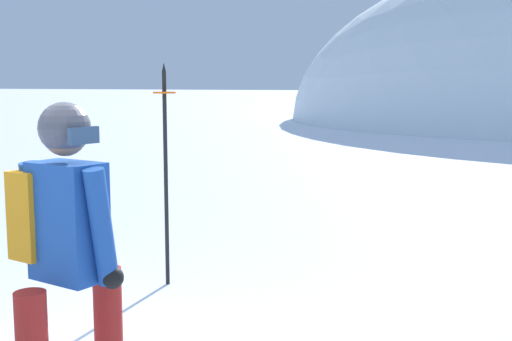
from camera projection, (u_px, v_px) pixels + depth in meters
The scene contains 2 objects.
snowboarder_main at pixel (66, 263), 3.24m from camera, with size 0.65×1.81×1.71m.
piste_marker_near at pixel (166, 160), 5.78m from camera, with size 0.20×0.20×1.98m.
Camera 1 is at (2.56, -2.68, 1.80)m, focal length 46.10 mm.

